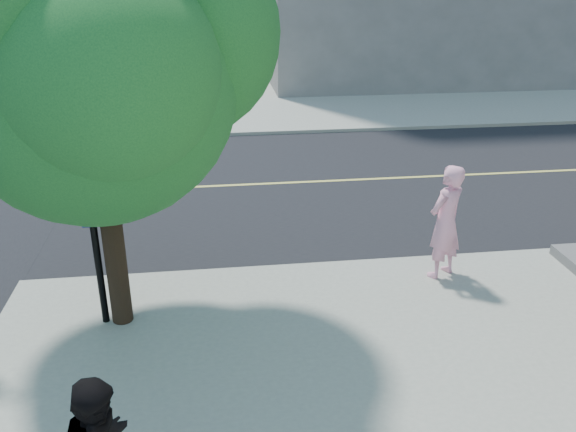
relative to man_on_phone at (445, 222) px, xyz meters
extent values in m
plane|color=black|center=(-6.11, 0.71, -1.10)|extent=(140.00, 140.00, 0.00)
cube|color=black|center=(-6.11, 5.21, -1.10)|extent=(140.00, 9.00, 0.01)
cube|color=#999989|center=(7.39, 22.21, -1.04)|extent=(29.00, 25.00, 0.12)
imported|color=#FA9FBC|center=(0.00, 0.00, 0.00)|extent=(0.86, 0.78, 1.97)
cylinder|color=black|center=(-5.22, -0.74, 0.55)|extent=(0.31, 0.31, 3.06)
sphere|color=#25712B|center=(-5.22, -0.74, 2.59)|extent=(3.74, 3.74, 3.74)
sphere|color=#25712B|center=(-4.20, -0.23, 3.10)|extent=(2.89, 2.89, 2.89)
sphere|color=#25712B|center=(-6.07, -0.06, 3.27)|extent=(2.72, 2.72, 2.72)
sphere|color=#25712B|center=(-4.88, -1.67, 2.84)|extent=(2.55, 2.55, 2.55)
cylinder|color=black|center=(-5.47, -0.74, 0.80)|extent=(0.10, 0.10, 3.57)
cube|color=white|center=(-5.42, -0.76, 1.23)|extent=(0.47, 0.04, 0.17)
cube|color=navy|center=(-5.42, -0.76, 0.80)|extent=(0.38, 0.04, 0.47)
imported|color=black|center=(-5.47, -0.74, 1.91)|extent=(0.14, 0.17, 0.85)
camera|label=1|loc=(-3.76, -8.66, 3.97)|focal=37.37mm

